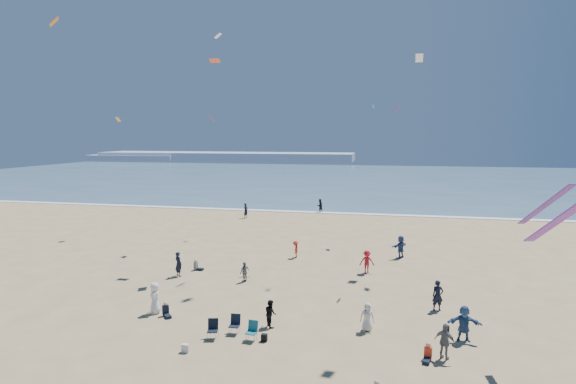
# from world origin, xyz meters

# --- Properties ---
(ocean) EXTENTS (220.00, 100.00, 0.06)m
(ocean) POSITION_xyz_m (0.00, 95.00, 0.03)
(ocean) COLOR #476B84
(ocean) RESTS_ON ground
(surf_line) EXTENTS (220.00, 1.20, 0.08)m
(surf_line) POSITION_xyz_m (0.00, 45.00, 0.04)
(surf_line) COLOR white
(surf_line) RESTS_ON ground
(headland_far) EXTENTS (110.00, 20.00, 3.20)m
(headland_far) POSITION_xyz_m (-60.00, 170.00, 1.60)
(headland_far) COLOR #7A8EA8
(headland_far) RESTS_ON ground
(headland_near) EXTENTS (40.00, 14.00, 2.00)m
(headland_near) POSITION_xyz_m (-100.00, 165.00, 1.00)
(headland_near) COLOR #7A8EA8
(headland_near) RESTS_ON ground
(standing_flyers) EXTENTS (31.74, 51.58, 1.92)m
(standing_flyers) POSITION_xyz_m (5.29, 17.18, 0.88)
(standing_flyers) COLOR black
(standing_flyers) RESTS_ON ground
(seated_group) EXTENTS (17.09, 24.01, 0.84)m
(seated_group) POSITION_xyz_m (1.44, 5.61, 0.42)
(seated_group) COLOR white
(seated_group) RESTS_ON ground
(chair_cluster) EXTENTS (2.70, 1.47, 1.00)m
(chair_cluster) POSITION_xyz_m (-0.59, 6.47, 0.50)
(chair_cluster) COLOR black
(chair_cluster) RESTS_ON ground
(white_tote) EXTENTS (0.35, 0.20, 0.40)m
(white_tote) POSITION_xyz_m (-2.31, 4.53, 0.20)
(white_tote) COLOR silver
(white_tote) RESTS_ON ground
(black_backpack) EXTENTS (0.30, 0.22, 0.38)m
(black_backpack) POSITION_xyz_m (1.10, 6.43, 0.19)
(black_backpack) COLOR black
(black_backpack) RESTS_ON ground
(navy_bag) EXTENTS (0.28, 0.18, 0.34)m
(navy_bag) POSITION_xyz_m (10.30, 9.51, 0.17)
(navy_bag) COLOR black
(navy_bag) RESTS_ON ground
(kites_aloft) EXTENTS (46.37, 41.48, 28.21)m
(kites_aloft) POSITION_xyz_m (9.17, 13.69, 14.07)
(kites_aloft) COLOR #EF628D
(kites_aloft) RESTS_ON ground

